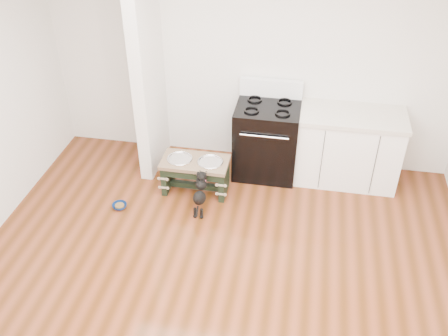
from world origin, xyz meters
TOP-DOWN VIEW (x-y plane):
  - ground at (0.00, 0.00)m, footprint 5.00×5.00m
  - room_shell at (0.00, 0.00)m, footprint 5.00×5.00m
  - partition_wall at (-1.18, 2.10)m, footprint 0.15×0.80m
  - oven_range at (0.25, 2.16)m, footprint 0.76×0.69m
  - cabinet_run at (1.23, 2.18)m, footprint 1.24×0.64m
  - dog_feeder at (-0.52, 1.59)m, footprint 0.79×0.42m
  - puppy at (-0.38, 1.23)m, footprint 0.14×0.40m
  - floor_bowl at (-1.32, 1.11)m, footprint 0.20×0.20m

SIDE VIEW (x-z plane):
  - ground at x=0.00m, z-range 0.00..0.00m
  - floor_bowl at x=-1.32m, z-range 0.00..0.05m
  - puppy at x=-0.38m, z-range 0.02..0.50m
  - dog_feeder at x=-0.52m, z-range 0.08..0.53m
  - cabinet_run at x=1.23m, z-range 0.00..0.91m
  - oven_range at x=0.25m, z-range -0.09..1.05m
  - partition_wall at x=-1.18m, z-range 0.00..2.70m
  - room_shell at x=0.00m, z-range -0.88..4.12m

